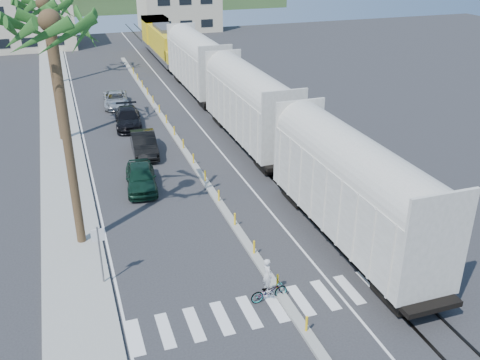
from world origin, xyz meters
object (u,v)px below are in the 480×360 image
street_sign (99,247)px  cyclist (269,287)px  car_lead (141,177)px  car_second (144,144)px

street_sign → cyclist: street_sign is taller
car_lead → car_second: car_second is taller
car_lead → cyclist: size_ratio=2.22×
street_sign → car_second: street_sign is taller
street_sign → cyclist: size_ratio=1.41×
car_lead → cyclist: 13.43m
car_lead → car_second: 5.76m
car_lead → street_sign: bearing=-103.3°
street_sign → car_lead: size_ratio=0.64×
cyclist → car_second: bearing=3.1°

